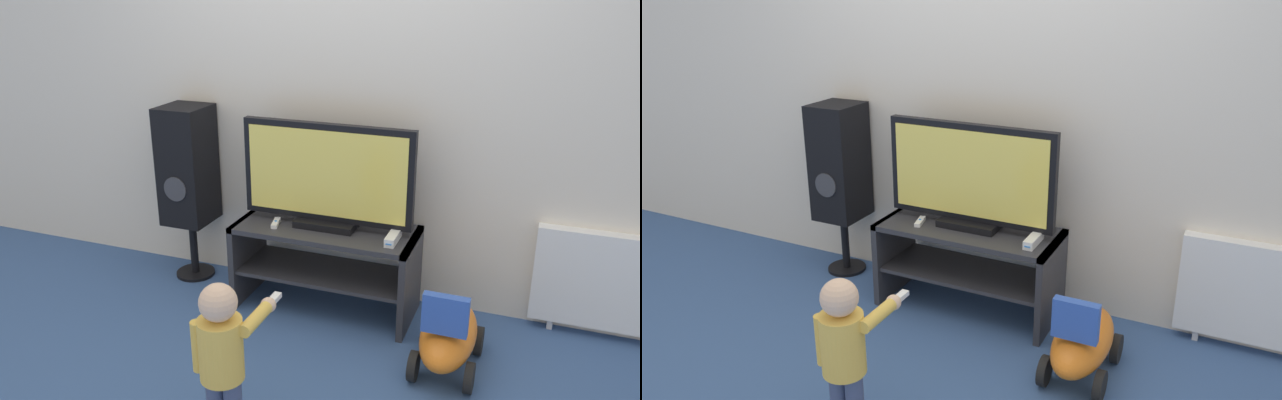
{
  "view_description": "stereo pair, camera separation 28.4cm",
  "coord_description": "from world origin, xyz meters",
  "views": [
    {
      "loc": [
        1.14,
        -2.85,
        1.87
      ],
      "look_at": [
        0.0,
        0.13,
        0.71
      ],
      "focal_mm": 35.0,
      "sensor_mm": 36.0,
      "label": 1
    },
    {
      "loc": [
        1.4,
        -2.74,
        1.87
      ],
      "look_at": [
        0.0,
        0.13,
        0.71
      ],
      "focal_mm": 35.0,
      "sensor_mm": 36.0,
      "label": 2
    }
  ],
  "objects": [
    {
      "name": "ride_on_toy",
      "position": [
        0.78,
        -0.13,
        0.18
      ],
      "size": [
        0.31,
        0.62,
        0.48
      ],
      "color": "orange",
      "rests_on": "ground_plane"
    },
    {
      "name": "speaker_tower",
      "position": [
        -0.95,
        0.32,
        0.73
      ],
      "size": [
        0.28,
        0.31,
        1.12
      ],
      "color": "black",
      "rests_on": "ground_plane"
    },
    {
      "name": "wall_back",
      "position": [
        0.0,
        0.52,
        1.3
      ],
      "size": [
        10.0,
        0.06,
        2.6
      ],
      "color": "silver",
      "rests_on": "ground_plane"
    },
    {
      "name": "game_console",
      "position": [
        0.41,
        0.16,
        0.54
      ],
      "size": [
        0.05,
        0.2,
        0.05
      ],
      "color": "white",
      "rests_on": "tv_stand"
    },
    {
      "name": "ground_plane",
      "position": [
        0.0,
        0.0,
        0.0
      ],
      "size": [
        16.0,
        16.0,
        0.0
      ],
      "primitive_type": "plane",
      "color": "#38568C"
    },
    {
      "name": "television",
      "position": [
        0.0,
        0.24,
        0.81
      ],
      "size": [
        0.99,
        0.2,
        0.6
      ],
      "color": "black",
      "rests_on": "tv_stand"
    },
    {
      "name": "child",
      "position": [
        -0.01,
        -0.96,
        0.43
      ],
      "size": [
        0.28,
        0.43,
        0.73
      ],
      "color": "#3F4C72",
      "rests_on": "ground_plane"
    },
    {
      "name": "tv_stand",
      "position": [
        0.0,
        0.22,
        0.34
      ],
      "size": [
        1.04,
        0.44,
        0.51
      ],
      "color": "#2D2D33",
      "rests_on": "ground_plane"
    },
    {
      "name": "remote_primary",
      "position": [
        -0.28,
        0.15,
        0.52
      ],
      "size": [
        0.06,
        0.13,
        0.03
      ],
      "color": "white",
      "rests_on": "tv_stand"
    },
    {
      "name": "radiator",
      "position": [
        1.54,
        0.45,
        0.33
      ],
      "size": [
        0.82,
        0.08,
        0.6
      ],
      "color": "white",
      "rests_on": "ground_plane"
    }
  ]
}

